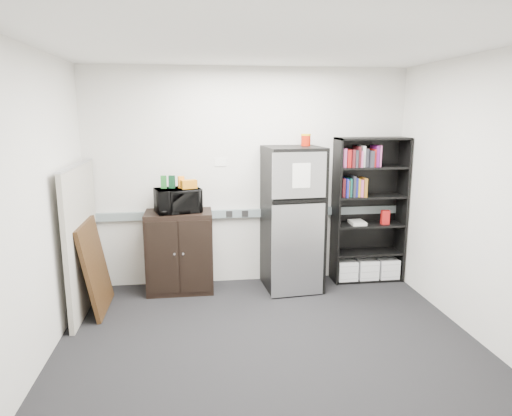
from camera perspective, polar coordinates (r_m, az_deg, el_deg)
The scene contains 18 objects.
floor at distance 4.50m, azimuth 1.74°, elevation -16.75°, with size 4.00×4.00×0.00m, color black.
wall_back at distance 5.74m, azimuth -0.97°, elevation 3.81°, with size 4.00×0.02×2.70m, color silver.
wall_right at distance 4.77m, azimuth 26.28°, elevation 0.94°, with size 0.02×3.50×2.70m, color silver.
wall_left at distance 4.20m, azimuth -26.16°, elevation -0.38°, with size 0.02×3.50×2.70m, color silver.
ceiling at distance 3.99m, azimuth 2.00°, elevation 19.75°, with size 4.00×3.50×0.02m, color white.
electrical_raceway at distance 5.79m, azimuth -0.92°, elevation -0.64°, with size 3.92×0.05×0.10m, color gray.
wall_note at distance 5.68m, azimuth -4.49°, elevation 5.73°, with size 0.14×0.00×0.10m, color white.
bookshelf at distance 6.01m, azimuth 13.91°, elevation -0.41°, with size 0.90×0.34×1.85m.
cubicle_partition at distance 5.30m, azimuth -20.96°, elevation -3.59°, with size 0.06×1.30×1.62m.
cabinet at distance 5.65m, azimuth -9.52°, elevation -5.38°, with size 0.79×0.52×0.99m.
microwave at distance 5.48m, azimuth -9.75°, elevation 0.95°, with size 0.51×0.35×0.28m, color black.
snack_box_a at distance 5.49m, azimuth -11.47°, elevation 3.21°, with size 0.07×0.05×0.15m, color #1A5B20.
snack_box_b at distance 5.48m, azimuth -10.47°, elevation 3.24°, with size 0.07×0.05×0.15m, color #0B321A.
snack_box_c at distance 5.48m, azimuth -9.34°, elevation 3.22°, with size 0.07×0.05×0.14m, color orange.
snack_bag at distance 5.43m, azimuth -8.39°, elevation 2.96°, with size 0.18×0.10×0.10m, color #BE6E13.
refrigerator at distance 5.58m, azimuth 4.57°, elevation -1.38°, with size 0.72×0.74×1.76m.
coffee_can at distance 5.61m, azimuth 6.25°, elevation 8.57°, with size 0.12×0.12×0.16m.
framed_poster at distance 5.32m, azimuth -19.42°, elevation -6.91°, with size 0.21×0.78×1.00m.
Camera 1 is at (-0.64, -3.89, 2.15)m, focal length 32.00 mm.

